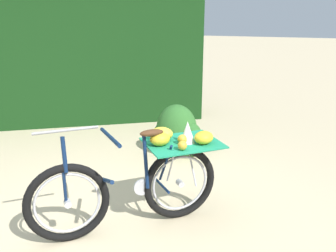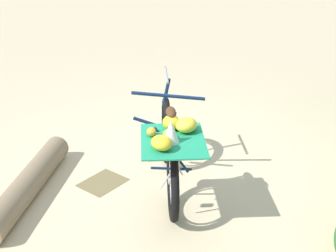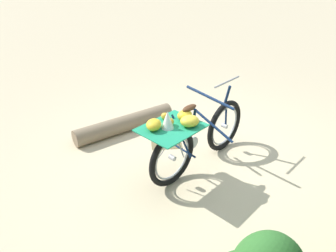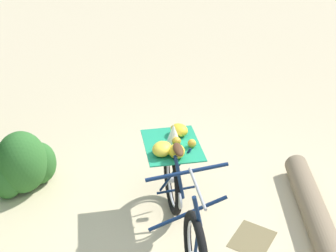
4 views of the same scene
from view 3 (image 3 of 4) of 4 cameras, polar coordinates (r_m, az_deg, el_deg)
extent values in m
plane|color=beige|center=(4.40, 6.40, -5.89)|extent=(60.00, 60.00, 0.00)
torus|color=black|center=(4.48, 9.97, 0.03)|extent=(0.59, 0.54, 0.73)
torus|color=#B7B7BC|center=(4.48, 9.97, 0.03)|extent=(0.44, 0.39, 0.57)
cylinder|color=#B7B7BC|center=(4.48, 9.97, 0.03)|extent=(0.10, 0.10, 0.06)
torus|color=black|center=(3.77, 0.78, -5.62)|extent=(0.59, 0.54, 0.73)
torus|color=#B7B7BC|center=(3.77, 0.78, -5.62)|extent=(0.44, 0.39, 0.57)
cylinder|color=#B7B7BC|center=(3.77, 0.78, -5.62)|extent=(0.10, 0.10, 0.06)
cylinder|color=#0F2347|center=(4.16, 7.61, 0.43)|extent=(0.49, 0.55, 0.30)
cylinder|color=#0F2347|center=(3.94, 7.37, 5.05)|extent=(0.50, 0.56, 0.11)
cylinder|color=#0F2347|center=(3.84, 4.26, -0.16)|extent=(0.10, 0.11, 0.49)
cylinder|color=#0F2347|center=(3.88, 2.70, -4.27)|extent=(0.27, 0.30, 0.05)
cylinder|color=#0F2347|center=(3.74, 2.37, -1.80)|extent=(0.23, 0.26, 0.47)
cylinder|color=#0F2347|center=(4.42, 10.21, 1.77)|extent=(0.05, 0.05, 0.30)
cylinder|color=#0F2347|center=(4.28, 10.41, 5.22)|extent=(0.09, 0.10, 0.30)
cylinder|color=gray|center=(4.17, 10.43, 7.70)|extent=(0.41, 0.36, 0.02)
ellipsoid|color=#4C2D19|center=(3.68, 3.82, 3.21)|extent=(0.22, 0.21, 0.06)
cylinder|color=#B7B7BC|center=(3.99, 4.51, -2.99)|extent=(0.13, 0.12, 0.16)
cylinder|color=#B7B7BC|center=(3.72, 1.79, -2.61)|extent=(0.15, 0.16, 0.39)
cylinder|color=#B7B7BC|center=(3.59, -0.46, -3.89)|extent=(0.17, 0.19, 0.39)
cube|color=brown|center=(3.55, 0.60, -0.55)|extent=(0.74, 0.73, 0.02)
cube|color=#1E8C60|center=(3.54, 0.60, -0.30)|extent=(0.87, 0.85, 0.01)
ellipsoid|color=yellow|center=(3.54, 3.86, 0.89)|extent=(0.24, 0.22, 0.12)
ellipsoid|color=gold|center=(3.65, 2.98, 1.88)|extent=(0.24, 0.23, 0.12)
ellipsoid|color=gold|center=(3.47, -2.52, 0.25)|extent=(0.22, 0.24, 0.12)
sphere|color=gold|center=(3.55, 0.35, 0.75)|extent=(0.09, 0.09, 0.09)
sphere|color=gold|center=(3.68, -0.59, 1.75)|extent=(0.08, 0.08, 0.08)
cone|color=white|center=(3.47, -0.09, 1.13)|extent=(0.20, 0.20, 0.20)
cylinder|color=#7F6B51|center=(5.01, -7.61, 0.41)|extent=(1.52, 1.02, 0.25)
cube|color=olive|center=(4.72, -0.30, -2.94)|extent=(0.44, 0.36, 0.01)
camera|label=1|loc=(6.09, -11.90, 23.04)|focal=38.19mm
camera|label=2|loc=(2.64, -75.55, 7.64)|focal=49.19mm
camera|label=4|loc=(6.17, 35.97, 30.37)|focal=48.64mm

